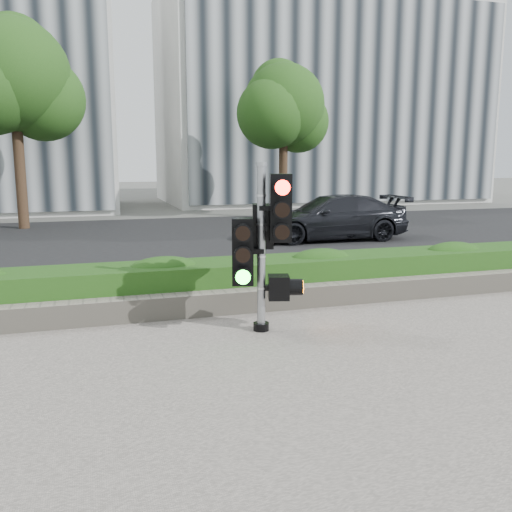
# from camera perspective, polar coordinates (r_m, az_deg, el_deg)

# --- Properties ---
(ground) EXTENTS (120.00, 120.00, 0.00)m
(ground) POSITION_cam_1_polar(r_m,az_deg,el_deg) (6.75, 3.78, -10.20)
(ground) COLOR #51514C
(ground) RESTS_ON ground
(sidewalk) EXTENTS (16.00, 11.00, 0.03)m
(sidewalk) POSITION_cam_1_polar(r_m,az_deg,el_deg) (4.71, 15.36, -19.73)
(sidewalk) COLOR #9E9389
(sidewalk) RESTS_ON ground
(road) EXTENTS (60.00, 13.00, 0.02)m
(road) POSITION_cam_1_polar(r_m,az_deg,el_deg) (16.25, -8.87, 1.60)
(road) COLOR black
(road) RESTS_ON ground
(curb) EXTENTS (60.00, 0.25, 0.12)m
(curb) POSITION_cam_1_polar(r_m,az_deg,el_deg) (9.62, -2.92, -3.69)
(curb) COLOR gray
(curb) RESTS_ON ground
(stone_wall) EXTENTS (12.00, 0.32, 0.34)m
(stone_wall) POSITION_cam_1_polar(r_m,az_deg,el_deg) (8.42, -0.83, -4.68)
(stone_wall) COLOR gray
(stone_wall) RESTS_ON sidewalk
(hedge) EXTENTS (12.00, 1.00, 0.68)m
(hedge) POSITION_cam_1_polar(r_m,az_deg,el_deg) (8.98, -1.99, -2.63)
(hedge) COLOR #3B7323
(hedge) RESTS_ON sidewalk
(building_right) EXTENTS (18.00, 10.00, 12.00)m
(building_right) POSITION_cam_1_polar(r_m,az_deg,el_deg) (33.85, 6.34, 16.07)
(building_right) COLOR #B7B7B2
(building_right) RESTS_ON ground
(tree_left) EXTENTS (4.61, 4.03, 7.34)m
(tree_left) POSITION_cam_1_polar(r_m,az_deg,el_deg) (20.78, -24.21, 16.59)
(tree_left) COLOR black
(tree_left) RESTS_ON ground
(tree_right) EXTENTS (4.10, 3.58, 6.53)m
(tree_right) POSITION_cam_1_polar(r_m,az_deg,el_deg) (22.94, 2.85, 15.28)
(tree_right) COLOR black
(tree_right) RESTS_ON ground
(traffic_signal) EXTENTS (0.84, 0.68, 2.28)m
(traffic_signal) POSITION_cam_1_polar(r_m,az_deg,el_deg) (7.27, 0.79, 1.79)
(traffic_signal) COLOR black
(traffic_signal) RESTS_ON sidewalk
(car_dark) EXTENTS (4.65, 2.03, 1.33)m
(car_dark) POSITION_cam_1_polar(r_m,az_deg,el_deg) (16.30, 7.89, 4.04)
(car_dark) COLOR black
(car_dark) RESTS_ON road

